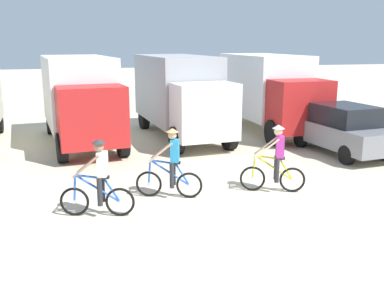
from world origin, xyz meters
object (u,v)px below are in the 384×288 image
at_px(box_truck_grey_hauler, 180,92).
at_px(cyclist_near_camera, 275,161).
at_px(box_truck_white_box, 80,96).
at_px(cyclist_cowboy_hat, 171,166).
at_px(cyclist_orange_shirt, 99,181).
at_px(box_truck_avon_van, 268,89).
at_px(sedan_parked, 342,129).

distance_m(box_truck_grey_hauler, cyclist_near_camera, 7.48).
height_order(box_truck_white_box, cyclist_cowboy_hat, box_truck_white_box).
bearing_deg(cyclist_orange_shirt, cyclist_cowboy_hat, 23.63).
distance_m(box_truck_white_box, cyclist_orange_shirt, 7.88).
height_order(cyclist_orange_shirt, cyclist_near_camera, same).
relative_size(box_truck_white_box, cyclist_near_camera, 3.84).
relative_size(box_truck_white_box, cyclist_cowboy_hat, 3.84).
height_order(box_truck_grey_hauler, cyclist_orange_shirt, box_truck_grey_hauler).
distance_m(box_truck_white_box, cyclist_near_camera, 8.82).
distance_m(cyclist_orange_shirt, cyclist_cowboy_hat, 2.00).
distance_m(box_truck_grey_hauler, cyclist_orange_shirt, 8.79).
bearing_deg(cyclist_cowboy_hat, cyclist_near_camera, -5.05).
height_order(box_truck_grey_hauler, box_truck_avon_van, same).
height_order(box_truck_white_box, cyclist_orange_shirt, box_truck_white_box).
bearing_deg(box_truck_avon_van, sedan_parked, -78.92).
relative_size(box_truck_grey_hauler, cyclist_orange_shirt, 3.81).
bearing_deg(box_truck_grey_hauler, cyclist_orange_shirt, -115.05).
bearing_deg(cyclist_cowboy_hat, sedan_parked, 23.46).
bearing_deg(box_truck_white_box, cyclist_orange_shirt, -87.68).
relative_size(cyclist_cowboy_hat, cyclist_near_camera, 1.00).
bearing_deg(cyclist_near_camera, cyclist_cowboy_hat, 174.95).
xyz_separation_m(sedan_parked, cyclist_near_camera, (-4.06, -3.21, -0.04)).
relative_size(sedan_parked, cyclist_orange_shirt, 2.40).
height_order(box_truck_white_box, box_truck_grey_hauler, same).
relative_size(box_truck_avon_van, cyclist_cowboy_hat, 3.74).
xyz_separation_m(box_truck_grey_hauler, cyclist_cowboy_hat, (-1.86, -7.11, -1.03)).
height_order(cyclist_cowboy_hat, cyclist_near_camera, same).
bearing_deg(box_truck_grey_hauler, box_truck_white_box, -178.52).
xyz_separation_m(box_truck_avon_van, cyclist_near_camera, (-3.18, -7.69, -1.03)).
bearing_deg(cyclist_cowboy_hat, box_truck_white_box, 107.09).
bearing_deg(cyclist_near_camera, cyclist_orange_shirt, -173.07).
relative_size(box_truck_white_box, sedan_parked, 1.60).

